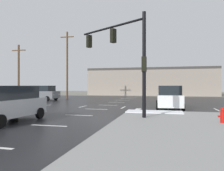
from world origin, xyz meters
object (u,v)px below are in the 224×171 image
fire_hydrant (223,115)px  suv_white (169,97)px  suv_silver (8,103)px  suv_green (168,92)px  utility_pole_far (19,71)px  suv_grey (42,93)px  traffic_signal_mast (124,50)px  utility_pole_distant (67,64)px

fire_hydrant → suv_white: suv_white is taller
suv_silver → suv_green: bearing=160.1°
fire_hydrant → utility_pole_far: bearing=146.2°
suv_white → suv_grey: 18.73m
traffic_signal_mast → suv_grey: traffic_signal_mast is taller
suv_grey → suv_silver: same height
fire_hydrant → suv_green: 20.98m
traffic_signal_mast → fire_hydrant: bearing=-166.3°
traffic_signal_mast → suv_silver: bearing=62.3°
fire_hydrant → utility_pole_distant: 26.74m
fire_hydrant → suv_green: size_ratio=0.16×
suv_grey → suv_silver: size_ratio=1.02×
fire_hydrant → utility_pole_far: 28.93m
suv_white → suv_grey: same height
suv_grey → suv_green: size_ratio=1.00×
utility_pole_distant → utility_pole_far: bearing=-150.6°
suv_white → suv_grey: bearing=62.9°
traffic_signal_mast → fire_hydrant: traffic_signal_mast is taller
traffic_signal_mast → suv_green: traffic_signal_mast is taller
fire_hydrant → suv_silver: 11.62m
suv_silver → utility_pole_far: bearing=-143.1°
suv_grey → fire_hydrant: bearing=-32.2°
traffic_signal_mast → suv_white: size_ratio=1.30×
suv_white → utility_pole_far: bearing=65.4°
suv_grey → utility_pole_far: utility_pole_far is taller
suv_silver → fire_hydrant: bearing=100.3°
suv_grey → utility_pole_distant: 6.42m
fire_hydrant → suv_silver: bearing=-171.7°
suv_grey → utility_pole_far: (-4.30, 0.89, 3.15)m
traffic_signal_mast → fire_hydrant: size_ratio=8.01×
suv_white → fire_hydrant: bearing=-162.7°
fire_hydrant → suv_grey: (-19.53, 15.09, 0.55)m
traffic_signal_mast → suv_grey: (-14.05, 13.27, -3.30)m
suv_green → utility_pole_distant: (-15.28, -1.40, 4.36)m
fire_hydrant → utility_pole_far: size_ratio=0.10×
fire_hydrant → suv_silver: (-11.48, -1.68, 0.55)m
traffic_signal_mast → suv_green: (3.04, 19.01, -3.30)m
traffic_signal_mast → suv_grey: size_ratio=1.28×
suv_silver → utility_pole_far: 21.78m
utility_pole_distant → traffic_signal_mast: bearing=-55.2°
utility_pole_far → utility_pole_distant: (6.13, 3.45, 1.22)m
suv_white → utility_pole_distant: size_ratio=0.47×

